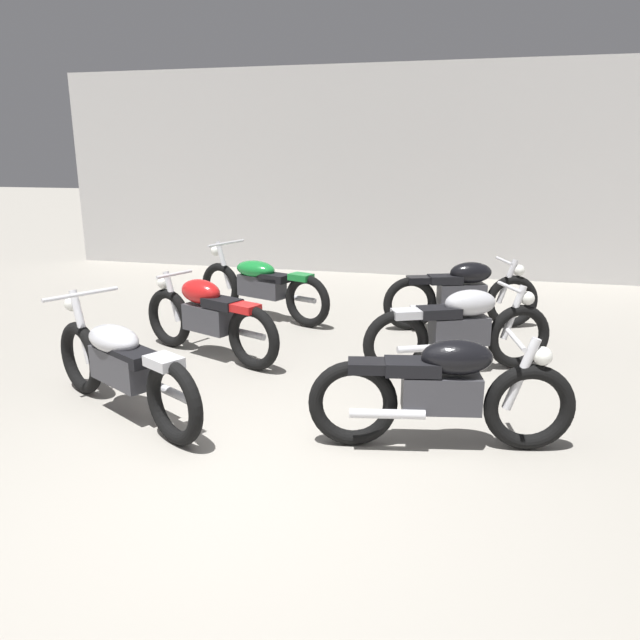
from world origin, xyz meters
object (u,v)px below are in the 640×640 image
(motorcycle_left_row_2, at_px, (261,285))
(motorcycle_right_row_1, at_px, (460,328))
(motorcycle_left_row_0, at_px, (121,364))
(motorcycle_left_row_1, at_px, (208,316))
(motorcycle_right_row_0, at_px, (443,390))
(motorcycle_right_row_2, at_px, (462,293))

(motorcycle_left_row_2, relative_size, motorcycle_right_row_1, 1.12)
(motorcycle_left_row_0, height_order, motorcycle_left_row_1, motorcycle_left_row_0)
(motorcycle_right_row_0, height_order, motorcycle_right_row_1, same)
(motorcycle_left_row_2, height_order, motorcycle_right_row_0, motorcycle_left_row_2)
(motorcycle_right_row_0, bearing_deg, motorcycle_left_row_0, -178.83)
(motorcycle_right_row_2, bearing_deg, motorcycle_left_row_2, -177.36)
(motorcycle_left_row_0, bearing_deg, motorcycle_right_row_2, 51.55)
(motorcycle_right_row_0, xyz_separation_m, motorcycle_right_row_2, (0.06, 3.33, 0.00))
(motorcycle_right_row_1, bearing_deg, motorcycle_left_row_0, -146.93)
(motorcycle_right_row_1, bearing_deg, motorcycle_right_row_0, -92.65)
(motorcycle_left_row_2, distance_m, motorcycle_right_row_2, 2.61)
(motorcycle_left_row_1, relative_size, motorcycle_right_row_2, 0.98)
(motorcycle_left_row_1, distance_m, motorcycle_right_row_0, 2.98)
(motorcycle_left_row_2, bearing_deg, motorcycle_left_row_0, -91.42)
(motorcycle_left_row_0, height_order, motorcycle_right_row_1, motorcycle_left_row_0)
(motorcycle_right_row_1, xyz_separation_m, motorcycle_right_row_2, (-0.02, 1.62, 0.00))
(motorcycle_left_row_2, bearing_deg, motorcycle_right_row_2, 2.64)
(motorcycle_left_row_2, relative_size, motorcycle_right_row_0, 1.06)
(motorcycle_left_row_0, relative_size, motorcycle_right_row_1, 1.06)
(motorcycle_right_row_0, xyz_separation_m, motorcycle_right_row_1, (0.08, 1.71, 0.00))
(motorcycle_left_row_0, height_order, motorcycle_left_row_2, same)
(motorcycle_left_row_0, distance_m, motorcycle_right_row_0, 2.62)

